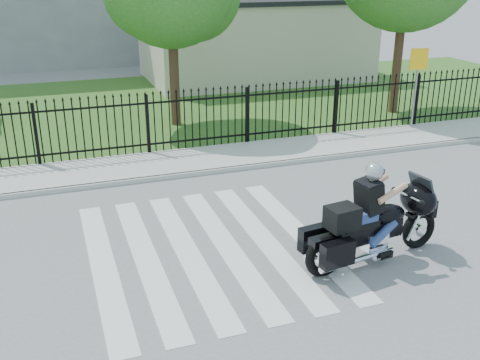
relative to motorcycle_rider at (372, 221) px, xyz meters
name	(u,v)px	position (x,y,z in m)	size (l,w,h in m)	color
ground	(208,249)	(-2.74, 1.43, -0.82)	(120.00, 120.00, 0.00)	slate
crosswalk	(208,249)	(-2.74, 1.43, -0.81)	(5.00, 5.50, 0.01)	silver
sidewalk	(156,165)	(-2.74, 6.43, -0.76)	(40.00, 2.00, 0.12)	#ADAAA3
curb	(164,177)	(-2.74, 5.43, -0.76)	(40.00, 0.12, 0.12)	#ADAAA3
grass_strip	(120,108)	(-2.74, 13.43, -0.81)	(40.00, 12.00, 0.02)	#365E20
iron_fence	(148,126)	(-2.74, 7.43, 0.08)	(26.00, 0.04, 1.80)	black
building_low	(254,41)	(4.26, 17.43, 0.93)	(10.00, 6.00, 3.50)	beige
building_low_roof	(255,0)	(4.26, 17.43, 2.78)	(10.20, 6.20, 0.20)	black
motorcycle_rider	(372,221)	(0.00, 0.00, 0.00)	(3.02, 1.23, 2.00)	black
traffic_sign	(418,72)	(5.95, 7.11, 1.14)	(0.55, 0.20, 2.58)	gray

